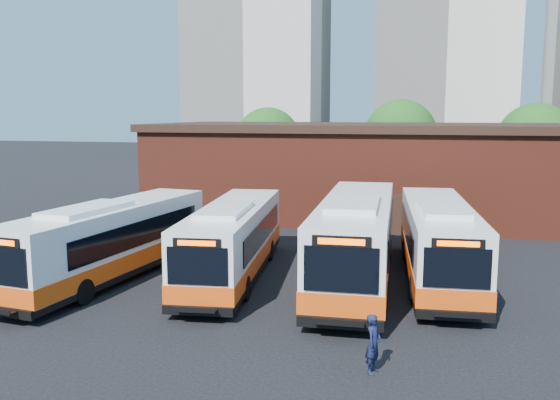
% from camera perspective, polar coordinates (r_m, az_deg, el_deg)
% --- Properties ---
extents(ground, '(220.00, 220.00, 0.00)m').
position_cam_1_polar(ground, '(22.93, 2.39, -9.80)').
color(ground, black).
extents(bus_west, '(3.99, 12.66, 3.40)m').
position_cam_1_polar(bus_west, '(26.66, -15.96, -4.08)').
color(bus_west, white).
rests_on(bus_west, ground).
extents(bus_midwest, '(3.82, 12.38, 3.33)m').
position_cam_1_polar(bus_midwest, '(26.04, -4.53, -4.15)').
color(bus_midwest, white).
rests_on(bus_midwest, ground).
extents(bus_mideast, '(3.40, 13.85, 3.74)m').
position_cam_1_polar(bus_mideast, '(25.43, 7.32, -4.06)').
color(bus_mideast, white).
rests_on(bus_mideast, ground).
extents(bus_east, '(3.59, 12.78, 3.44)m').
position_cam_1_polar(bus_east, '(26.49, 14.97, -4.08)').
color(bus_east, white).
rests_on(bus_east, ground).
extents(transit_worker, '(0.54, 0.69, 1.68)m').
position_cam_1_polar(transit_worker, '(17.03, 8.99, -13.50)').
color(transit_worker, '#131837').
rests_on(transit_worker, ground).
extents(depot_building, '(28.60, 12.60, 6.40)m').
position_cam_1_polar(depot_building, '(41.76, 7.88, 2.98)').
color(depot_building, maroon).
rests_on(depot_building, ground).
extents(tree_west, '(6.00, 6.00, 7.65)m').
position_cam_1_polar(tree_west, '(55.29, -1.18, 5.81)').
color(tree_west, '#382314').
rests_on(tree_west, ground).
extents(tree_mid, '(6.56, 6.56, 8.36)m').
position_cam_1_polar(tree_mid, '(55.44, 11.51, 6.10)').
color(tree_mid, '#382314').
rests_on(tree_mid, ground).
extents(tree_east, '(6.24, 6.24, 7.96)m').
position_cam_1_polar(tree_east, '(53.13, 23.35, 5.22)').
color(tree_east, '#382314').
rests_on(tree_east, ground).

